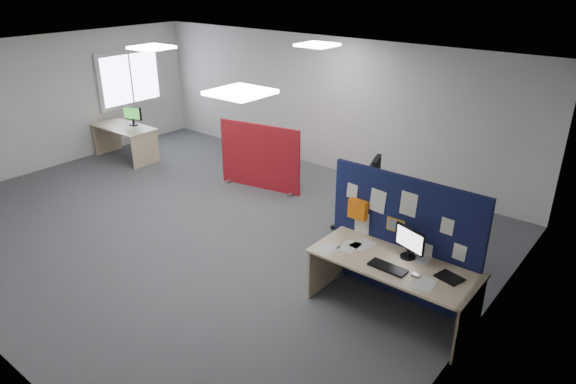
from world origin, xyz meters
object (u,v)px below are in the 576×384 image
Objects in this scene: navy_divider at (402,238)px; monitor_main at (409,241)px; office_chair at (364,189)px; red_divider at (260,157)px; second_desk at (126,134)px; main_desk at (395,272)px; monitor_second at (132,115)px.

monitor_main is (0.20, -0.21, 0.12)m from navy_divider.
navy_divider is at bearing -64.12° from office_chair.
red_divider is 1.14× the size of second_desk.
office_chair reaches higher than main_desk.
office_chair is (5.81, 0.38, 0.14)m from second_desk.
red_divider is at bearing 173.88° from monitor_main.
second_desk is 1.21× the size of office_chair.
monitor_second is at bearing 168.42° from main_desk.
monitor_main reaches higher than second_desk.
office_chair is at bearing 3.72° from second_desk.
second_desk is 3.30× the size of monitor_second.
navy_divider is 4.52× the size of monitor_second.
monitor_main is at bearing -64.34° from office_chair.
monitor_main is at bearing -9.00° from second_desk.
second_desk is at bearing 172.41° from navy_divider.
monitor_second is 5.75m from office_chair.
second_desk is at bearing -171.24° from monitor_main.
red_divider is (-3.85, 1.88, 0.05)m from main_desk.
second_desk is 0.45m from monitor_second.
red_divider reaches higher than monitor_main.
navy_divider is 1.37× the size of second_desk.
navy_divider reaches higher than main_desk.
main_desk is 1.18× the size of red_divider.
monitor_second reaches higher than second_desk.
red_divider is at bearing 157.72° from navy_divider.
office_chair reaches higher than second_desk.
navy_divider is 4.64× the size of monitor_main.
office_chair is (-1.53, 1.54, -0.26)m from monitor_main.
main_desk is 1.63× the size of office_chair.
office_chair reaches higher than monitor_second.
monitor_second is at bearing -172.62° from monitor_main.
main_desk is 7.38m from second_desk.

